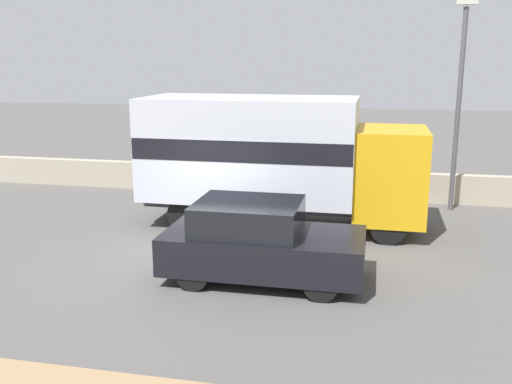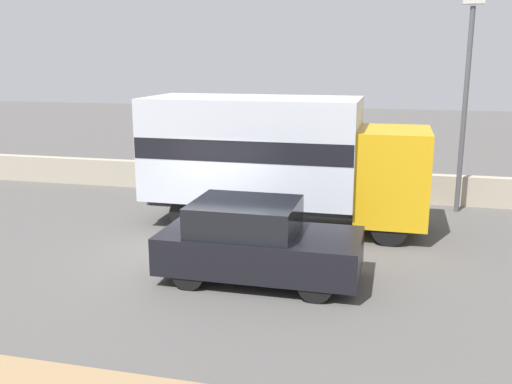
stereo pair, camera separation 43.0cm
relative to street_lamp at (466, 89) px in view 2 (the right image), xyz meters
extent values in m
plane|color=#514F4C|center=(-5.90, -5.44, -3.51)|extent=(80.00, 80.00, 0.00)
cube|color=#A39984|center=(-5.90, 0.78, -3.06)|extent=(60.00, 0.35, 0.90)
cylinder|color=#4C4C51|center=(0.00, 0.00, -0.66)|extent=(0.14, 0.14, 5.70)
cube|color=beige|center=(0.00, 0.00, 2.34)|extent=(0.56, 0.28, 0.20)
cube|color=gold|center=(-1.84, -2.62, -1.99)|extent=(1.72, 2.34, 2.26)
cube|color=black|center=(-1.00, -2.62, -1.54)|extent=(0.06, 1.99, 1.00)
cube|color=#2D2D33|center=(-5.44, -2.62, -2.87)|extent=(5.47, 1.43, 0.25)
cube|color=silver|center=(-5.44, -2.62, -1.45)|extent=(5.47, 2.60, 2.60)
cube|color=black|center=(-5.44, -2.62, -1.35)|extent=(5.45, 2.62, 0.52)
cylinder|color=black|center=(-1.84, -1.62, -3.08)|extent=(0.85, 0.28, 0.85)
cylinder|color=black|center=(-1.84, -3.62, -3.08)|extent=(0.85, 0.28, 0.85)
cylinder|color=black|center=(-6.94, -1.62, -3.08)|extent=(0.85, 0.28, 0.85)
cylinder|color=black|center=(-6.94, -3.62, -3.08)|extent=(0.85, 0.28, 0.85)
cylinder|color=black|center=(-5.85, -1.62, -3.08)|extent=(0.85, 0.28, 0.85)
cylinder|color=black|center=(-5.85, -3.62, -3.08)|extent=(0.85, 0.28, 0.85)
cube|color=black|center=(-4.30, -6.45, -2.89)|extent=(3.94, 1.89, 0.74)
cube|color=black|center=(-4.62, -6.45, -2.22)|extent=(2.05, 1.74, 0.61)
cylinder|color=black|center=(-3.08, -5.62, -3.18)|extent=(0.64, 0.20, 0.64)
cylinder|color=black|center=(-3.08, -7.27, -3.18)|extent=(0.64, 0.20, 0.64)
cylinder|color=black|center=(-5.52, -5.62, -3.18)|extent=(0.64, 0.20, 0.64)
cylinder|color=black|center=(-5.52, -7.27, -3.18)|extent=(0.64, 0.20, 0.64)
camera|label=1|loc=(-2.22, -17.00, 0.83)|focal=40.00mm
camera|label=2|loc=(-1.80, -16.91, 0.83)|focal=40.00mm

